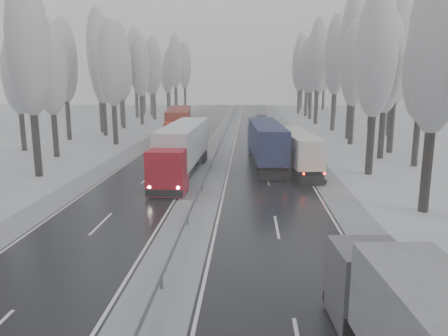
# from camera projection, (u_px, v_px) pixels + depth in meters

# --- Properties ---
(carriageway_right) EXTENTS (7.50, 200.00, 0.03)m
(carriageway_right) POSITION_uv_depth(u_px,v_px,m) (265.00, 166.00, 43.22)
(carriageway_right) COLOR black
(carriageway_right) RESTS_ON ground
(carriageway_left) EXTENTS (7.50, 200.00, 0.03)m
(carriageway_left) POSITION_uv_depth(u_px,v_px,m) (161.00, 165.00, 43.79)
(carriageway_left) COLOR black
(carriageway_left) RESTS_ON ground
(median_slush) EXTENTS (3.00, 200.00, 0.04)m
(median_slush) POSITION_uv_depth(u_px,v_px,m) (213.00, 166.00, 43.50)
(median_slush) COLOR #95979D
(median_slush) RESTS_ON ground
(shoulder_right) EXTENTS (2.40, 200.00, 0.04)m
(shoulder_right) POSITION_uv_depth(u_px,v_px,m) (316.00, 167.00, 42.95)
(shoulder_right) COLOR #95979D
(shoulder_right) RESTS_ON ground
(shoulder_left) EXTENTS (2.40, 200.00, 0.04)m
(shoulder_left) POSITION_uv_depth(u_px,v_px,m) (112.00, 165.00, 44.06)
(shoulder_left) COLOR #95979D
(shoulder_left) RESTS_ON ground
(median_guardrail) EXTENTS (0.12, 200.00, 0.76)m
(median_guardrail) POSITION_uv_depth(u_px,v_px,m) (213.00, 160.00, 43.37)
(median_guardrail) COLOR slate
(median_guardrail) RESTS_ON ground
(tree_16) EXTENTS (3.60, 3.60, 16.53)m
(tree_16) POSITION_uv_depth(u_px,v_px,m) (439.00, 43.00, 26.51)
(tree_16) COLOR black
(tree_16) RESTS_ON ground
(tree_18) EXTENTS (3.60, 3.60, 16.58)m
(tree_18) POSITION_uv_depth(u_px,v_px,m) (376.00, 53.00, 37.65)
(tree_18) COLOR black
(tree_18) RESTS_ON ground
(tree_19) EXTENTS (3.60, 3.60, 14.57)m
(tree_19) POSITION_uv_depth(u_px,v_px,m) (422.00, 69.00, 41.52)
(tree_19) COLOR black
(tree_19) RESTS_ON ground
(tree_20) EXTENTS (3.60, 3.60, 15.71)m
(tree_20) POSITION_uv_depth(u_px,v_px,m) (387.00, 63.00, 45.53)
(tree_20) COLOR black
(tree_20) RESTS_ON ground
(tree_21) EXTENTS (3.60, 3.60, 18.62)m
(tree_21) POSITION_uv_depth(u_px,v_px,m) (397.00, 47.00, 48.94)
(tree_21) COLOR black
(tree_21) RESTS_ON ground
(tree_22) EXTENTS (3.60, 3.60, 15.86)m
(tree_22) POSITION_uv_depth(u_px,v_px,m) (355.00, 65.00, 55.76)
(tree_22) COLOR black
(tree_22) RESTS_ON ground
(tree_23) EXTENTS (3.60, 3.60, 13.55)m
(tree_23) POSITION_uv_depth(u_px,v_px,m) (394.00, 77.00, 59.63)
(tree_23) COLOR black
(tree_23) RESTS_ON ground
(tree_24) EXTENTS (3.60, 3.60, 20.49)m
(tree_24) POSITION_uv_depth(u_px,v_px,m) (353.00, 44.00, 60.42)
(tree_24) COLOR black
(tree_24) RESTS_ON ground
(tree_25) EXTENTS (3.60, 3.60, 19.44)m
(tree_25) POSITION_uv_depth(u_px,v_px,m) (394.00, 51.00, 64.08)
(tree_25) COLOR black
(tree_25) RESTS_ON ground
(tree_26) EXTENTS (3.60, 3.60, 18.78)m
(tree_26) POSITION_uv_depth(u_px,v_px,m) (336.00, 56.00, 70.68)
(tree_26) COLOR black
(tree_26) RESTS_ON ground
(tree_27) EXTENTS (3.60, 3.60, 17.62)m
(tree_27) POSITION_uv_depth(u_px,v_px,m) (373.00, 61.00, 74.35)
(tree_27) COLOR black
(tree_27) RESTS_ON ground
(tree_28) EXTENTS (3.60, 3.60, 19.62)m
(tree_28) POSITION_uv_depth(u_px,v_px,m) (318.00, 56.00, 81.08)
(tree_28) COLOR black
(tree_28) RESTS_ON ground
(tree_29) EXTENTS (3.60, 3.60, 18.11)m
(tree_29) POSITION_uv_depth(u_px,v_px,m) (353.00, 62.00, 84.79)
(tree_29) COLOR black
(tree_29) RESTS_ON ground
(tree_30) EXTENTS (3.60, 3.60, 17.86)m
(tree_30) POSITION_uv_depth(u_px,v_px,m) (312.00, 64.00, 90.83)
(tree_30) COLOR black
(tree_30) RESTS_ON ground
(tree_31) EXTENTS (3.60, 3.60, 18.58)m
(tree_31) POSITION_uv_depth(u_px,v_px,m) (337.00, 62.00, 94.32)
(tree_31) COLOR black
(tree_31) RESTS_ON ground
(tree_32) EXTENTS (3.60, 3.60, 17.33)m
(tree_32) POSITION_uv_depth(u_px,v_px,m) (307.00, 66.00, 98.23)
(tree_32) COLOR black
(tree_32) RESTS_ON ground
(tree_33) EXTENTS (3.60, 3.60, 14.33)m
(tree_33) POSITION_uv_depth(u_px,v_px,m) (318.00, 75.00, 102.36)
(tree_33) COLOR black
(tree_33) RESTS_ON ground
(tree_34) EXTENTS (3.60, 3.60, 17.63)m
(tree_34) POSITION_uv_depth(u_px,v_px,m) (300.00, 66.00, 105.19)
(tree_34) COLOR black
(tree_34) RESTS_ON ground
(tree_35) EXTENTS (3.60, 3.60, 18.25)m
(tree_35) POSITION_uv_depth(u_px,v_px,m) (335.00, 65.00, 108.52)
(tree_35) COLOR black
(tree_35) RESTS_ON ground
(tree_36) EXTENTS (3.60, 3.60, 20.23)m
(tree_36) POSITION_uv_depth(u_px,v_px,m) (301.00, 61.00, 114.41)
(tree_36) COLOR black
(tree_36) RESTS_ON ground
(tree_37) EXTENTS (3.60, 3.60, 16.37)m
(tree_37) POSITION_uv_depth(u_px,v_px,m) (324.00, 71.00, 118.44)
(tree_37) COLOR black
(tree_37) RESTS_ON ground
(tree_38) EXTENTS (3.60, 3.60, 17.97)m
(tree_38) POSITION_uv_depth(u_px,v_px,m) (302.00, 67.00, 124.94)
(tree_38) COLOR black
(tree_38) RESTS_ON ground
(tree_39) EXTENTS (3.60, 3.60, 16.19)m
(tree_39) POSITION_uv_depth(u_px,v_px,m) (310.00, 72.00, 128.93)
(tree_39) COLOR black
(tree_39) RESTS_ON ground
(tree_58) EXTENTS (3.60, 3.60, 17.21)m
(tree_58) POSITION_uv_depth(u_px,v_px,m) (28.00, 48.00, 36.77)
(tree_58) COLOR black
(tree_58) RESTS_ON ground
(tree_60) EXTENTS (3.60, 3.60, 14.84)m
(tree_60) POSITION_uv_depth(u_px,v_px,m) (50.00, 68.00, 46.64)
(tree_60) COLOR black
(tree_60) RESTS_ON ground
(tree_61) EXTENTS (3.60, 3.60, 13.95)m
(tree_61) POSITION_uv_depth(u_px,v_px,m) (18.00, 74.00, 50.98)
(tree_61) COLOR black
(tree_61) RESTS_ON ground
(tree_62) EXTENTS (3.60, 3.60, 16.04)m
(tree_62) POSITION_uv_depth(u_px,v_px,m) (112.00, 64.00, 55.60)
(tree_62) COLOR black
(tree_62) RESTS_ON ground
(tree_63) EXTENTS (3.60, 3.60, 16.88)m
(tree_63) POSITION_uv_depth(u_px,v_px,m) (64.00, 61.00, 59.83)
(tree_63) COLOR black
(tree_63) RESTS_ON ground
(tree_64) EXTENTS (3.60, 3.60, 15.42)m
(tree_64) POSITION_uv_depth(u_px,v_px,m) (102.00, 69.00, 64.70)
(tree_64) COLOR black
(tree_64) RESTS_ON ground
(tree_65) EXTENTS (3.60, 3.60, 19.48)m
(tree_65) POSITION_uv_depth(u_px,v_px,m) (98.00, 52.00, 68.18)
(tree_65) COLOR black
(tree_65) RESTS_ON ground
(tree_66) EXTENTS (3.60, 3.60, 15.23)m
(tree_66) POSITION_uv_depth(u_px,v_px,m) (121.00, 71.00, 74.14)
(tree_66) COLOR black
(tree_66) RESTS_ON ground
(tree_67) EXTENTS (3.60, 3.60, 17.09)m
(tree_67) POSITION_uv_depth(u_px,v_px,m) (120.00, 64.00, 77.88)
(tree_67) COLOR black
(tree_67) RESTS_ON ground
(tree_68) EXTENTS (3.60, 3.60, 16.65)m
(tree_68) POSITION_uv_depth(u_px,v_px,m) (140.00, 66.00, 80.48)
(tree_68) COLOR black
(tree_68) RESTS_ON ground
(tree_69) EXTENTS (3.60, 3.60, 19.35)m
(tree_69) POSITION_uv_depth(u_px,v_px,m) (120.00, 58.00, 84.31)
(tree_69) COLOR black
(tree_69) RESTS_ON ground
(tree_70) EXTENTS (3.60, 3.60, 17.09)m
(tree_70) POSITION_uv_depth(u_px,v_px,m) (153.00, 66.00, 90.26)
(tree_70) COLOR black
(tree_70) RESTS_ON ground
(tree_71) EXTENTS (3.60, 3.60, 19.61)m
(tree_71) POSITION_uv_depth(u_px,v_px,m) (135.00, 59.00, 94.11)
(tree_71) COLOR black
(tree_71) RESTS_ON ground
(tree_72) EXTENTS (3.60, 3.60, 15.11)m
(tree_72) POSITION_uv_depth(u_px,v_px,m) (151.00, 73.00, 99.80)
(tree_72) COLOR black
(tree_72) RESTS_ON ground
(tree_73) EXTENTS (3.60, 3.60, 17.22)m
(tree_73) POSITION_uv_depth(u_px,v_px,m) (142.00, 67.00, 103.60)
(tree_73) COLOR black
(tree_73) RESTS_ON ground
(tree_74) EXTENTS (3.60, 3.60, 19.68)m
(tree_74) POSITION_uv_depth(u_px,v_px,m) (175.00, 61.00, 109.55)
(tree_74) COLOR black
(tree_74) RESTS_ON ground
(tree_75) EXTENTS (3.60, 3.60, 18.60)m
(tree_75) POSITION_uv_depth(u_px,v_px,m) (143.00, 65.00, 114.10)
(tree_75) COLOR black
(tree_75) RESTS_ON ground
(tree_76) EXTENTS (3.60, 3.60, 18.55)m
(tree_76) POSITION_uv_depth(u_px,v_px,m) (184.00, 65.00, 118.83)
(tree_76) COLOR black
(tree_76) RESTS_ON ground
(tree_77) EXTENTS (3.60, 3.60, 14.32)m
(tree_77) POSITION_uv_depth(u_px,v_px,m) (167.00, 76.00, 123.59)
(tree_77) COLOR black
(tree_77) RESTS_ON ground
(tree_78) EXTENTS (3.60, 3.60, 19.55)m
(tree_78) POSITION_uv_depth(u_px,v_px,m) (176.00, 64.00, 125.33)
(tree_78) COLOR black
(tree_78) RESTS_ON ground
(tree_79) EXTENTS (3.60, 3.60, 17.07)m
(tree_79) POSITION_uv_depth(u_px,v_px,m) (169.00, 70.00, 129.72)
(tree_79) COLOR black
(tree_79) RESTS_ON ground
(truck_blue_box) EXTENTS (3.58, 16.90, 4.31)m
(truck_blue_box) POSITION_uv_depth(u_px,v_px,m) (265.00, 140.00, 43.31)
(truck_blue_box) COLOR #1B1C45
(truck_blue_box) RESTS_ON ground
(truck_cream_box) EXTENTS (3.55, 14.33, 3.64)m
(truck_cream_box) POSITION_uv_depth(u_px,v_px,m) (295.00, 147.00, 41.78)
(truck_cream_box) COLOR gray
(truck_cream_box) RESTS_ON ground
(box_truck_distant) EXTENTS (2.13, 6.75, 2.51)m
(box_truck_distant) POSITION_uv_depth(u_px,v_px,m) (261.00, 110.00, 103.21)
(box_truck_distant) COLOR #A9ACB0
(box_truck_distant) RESTS_ON ground
(truck_red_white) EXTENTS (3.13, 17.62, 4.50)m
(truck_red_white) POSITION_uv_depth(u_px,v_px,m) (183.00, 147.00, 38.68)
(truck_red_white) COLOR #A30916
(truck_red_white) RESTS_ON ground
(truck_red_red) EXTENTS (4.72, 17.91, 4.55)m
(truck_red_red) POSITION_uv_depth(u_px,v_px,m) (179.00, 123.00, 58.09)
(truck_red_red) COLOR red
(truck_red_red) RESTS_ON ground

